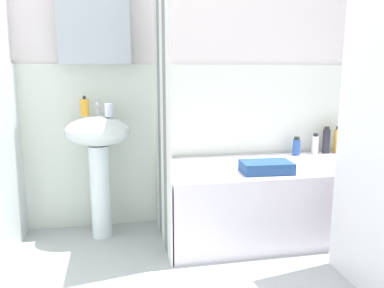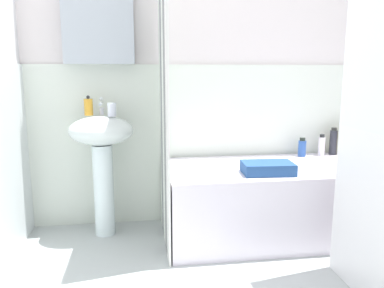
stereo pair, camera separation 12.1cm
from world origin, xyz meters
The scene contains 12 objects.
wall_back_tiled centered at (-0.06, 1.26, 1.14)m, with size 3.60×0.18×2.40m.
sink centered at (-1.00, 1.03, 0.62)m, with size 0.44×0.34×0.85m.
faucet centered at (-1.00, 1.11, 0.91)m, with size 0.03×0.12×0.12m.
soap_dispenser centered at (-1.08, 1.10, 0.91)m, with size 0.06×0.06×0.14m.
toothbrush_cup centered at (-0.92, 1.01, 0.89)m, with size 0.06×0.06×0.09m, color silver.
bathtub centered at (0.21, 0.85, 0.25)m, with size 1.54×0.73×0.50m, color white.
shower_curtain centered at (-0.58, 0.85, 1.00)m, with size 0.01×0.73×2.00m.
lotion_bottle centered at (0.88, 1.14, 0.60)m, with size 0.07×0.07×0.21m.
body_wash_bottle centered at (0.78, 1.15, 0.61)m, with size 0.06×0.06×0.22m.
shampoo_bottle centered at (0.67, 1.13, 0.58)m, with size 0.05×0.05×0.17m.
conditioner_bottle centered at (0.51, 1.12, 0.57)m, with size 0.06×0.06×0.15m.
towel_folded centered at (0.07, 0.66, 0.54)m, with size 0.32×0.20×0.07m, color navy.
Camera 1 is at (-0.87, -1.60, 1.14)m, focal length 35.76 mm.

